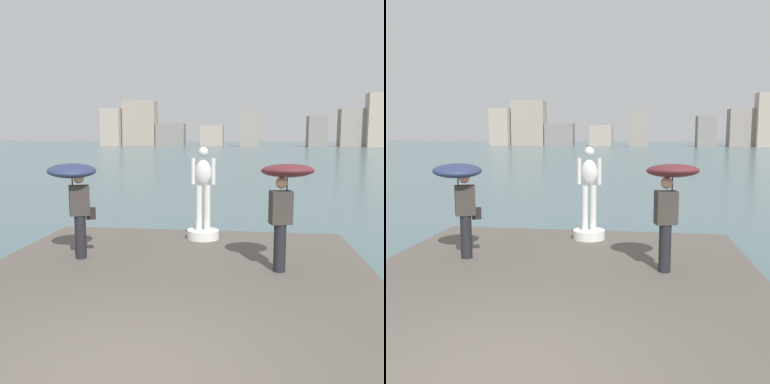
{
  "view_description": "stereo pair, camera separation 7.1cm",
  "coord_description": "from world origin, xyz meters",
  "views": [
    {
      "loc": [
        1.27,
        -3.97,
        2.85
      ],
      "look_at": [
        0.0,
        5.8,
        1.55
      ],
      "focal_mm": 39.89,
      "sensor_mm": 36.0,
      "label": 1
    },
    {
      "loc": [
        1.34,
        -3.96,
        2.85
      ],
      "look_at": [
        0.0,
        5.8,
        1.55
      ],
      "focal_mm": 39.89,
      "sensor_mm": 36.0,
      "label": 2
    }
  ],
  "objects": [
    {
      "name": "ground_plane",
      "position": [
        0.0,
        40.0,
        0.0
      ],
      "size": [
        400.0,
        400.0,
        0.0
      ],
      "primitive_type": "plane",
      "color": "#4C666B"
    },
    {
      "name": "pier",
      "position": [
        0.0,
        1.94,
        0.2
      ],
      "size": [
        7.21,
        9.88,
        0.4
      ],
      "primitive_type": "cube",
      "color": "#564F47",
      "rests_on": "ground"
    },
    {
      "name": "statue_white_figure",
      "position": [
        0.24,
        6.0,
        1.15
      ],
      "size": [
        0.77,
        0.77,
        2.19
      ],
      "color": "silver",
      "rests_on": "pier"
    },
    {
      "name": "onlooker_left",
      "position": [
        -2.11,
        4.02,
        1.89
      ],
      "size": [
        1.28,
        1.29,
        1.94
      ],
      "color": "black",
      "rests_on": "pier"
    },
    {
      "name": "onlooker_right",
      "position": [
        1.95,
        3.73,
        1.93
      ],
      "size": [
        1.15,
        1.16,
        1.98
      ],
      "color": "black",
      "rests_on": "pier"
    },
    {
      "name": "distant_skyline",
      "position": [
        -5.24,
        117.17,
        5.24
      ],
      "size": [
        78.75,
        13.14,
        13.84
      ],
      "color": "#A89989",
      "rests_on": "ground"
    }
  ]
}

